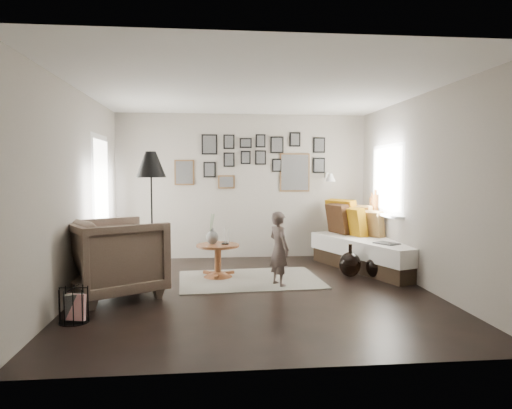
{
  "coord_description": "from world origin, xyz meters",
  "views": [
    {
      "loc": [
        -0.58,
        -5.86,
        1.55
      ],
      "look_at": [
        0.05,
        0.5,
        1.1
      ],
      "focal_mm": 32.0,
      "sensor_mm": 36.0,
      "label": 1
    }
  ],
  "objects": [
    {
      "name": "wall_left",
      "position": [
        -2.25,
        0.0,
        1.3
      ],
      "size": [
        0.0,
        4.8,
        4.8
      ],
      "primitive_type": "plane",
      "rotation": [
        1.57,
        0.0,
        1.57
      ],
      "color": "#9E968A",
      "rests_on": "ground"
    },
    {
      "name": "wall_back",
      "position": [
        0.0,
        2.4,
        1.3
      ],
      "size": [
        4.5,
        0.0,
        4.5
      ],
      "primitive_type": "plane",
      "rotation": [
        1.57,
        0.0,
        0.0
      ],
      "color": "#9E968A",
      "rests_on": "ground"
    },
    {
      "name": "child",
      "position": [
        0.34,
        0.24,
        0.51
      ],
      "size": [
        0.38,
        0.44,
        1.02
      ],
      "primitive_type": "imported",
      "rotation": [
        0.0,
        0.0,
        2.02
      ],
      "color": "brown",
      "rests_on": "ground"
    },
    {
      "name": "floor_lamp",
      "position": [
        -1.43,
        0.81,
        1.59
      ],
      "size": [
        0.43,
        0.43,
        1.85
      ],
      "rotation": [
        0.0,
        0.0,
        -0.41
      ],
      "color": "black",
      "rests_on": "ground"
    },
    {
      "name": "armchair_cushion",
      "position": [
        -1.74,
        -0.04,
        0.48
      ],
      "size": [
        0.61,
        0.61,
        0.2
      ],
      "primitive_type": "cube",
      "rotation": [
        -0.21,
        0.0,
        0.5
      ],
      "color": "silver",
      "rests_on": "armchair"
    },
    {
      "name": "door_left",
      "position": [
        -2.23,
        1.2,
        1.05
      ],
      "size": [
        0.0,
        2.14,
        2.14
      ],
      "color": "white",
      "rests_on": "wall_left"
    },
    {
      "name": "demijohn_small",
      "position": [
        1.82,
        0.55,
        0.17
      ],
      "size": [
        0.28,
        0.28,
        0.44
      ],
      "color": "black",
      "rests_on": "ground"
    },
    {
      "name": "daybed",
      "position": [
        2.0,
        1.24,
        0.34
      ],
      "size": [
        1.64,
        2.37,
        1.08
      ],
      "rotation": [
        0.0,
        0.0,
        0.36
      ],
      "color": "black",
      "rests_on": "ground"
    },
    {
      "name": "armchair",
      "position": [
        -1.77,
        -0.09,
        0.49
      ],
      "size": [
        1.46,
        1.45,
        0.98
      ],
      "primitive_type": "imported",
      "rotation": [
        0.0,
        0.0,
        2.11
      ],
      "color": "brown",
      "rests_on": "ground"
    },
    {
      "name": "magazine_on_daybed",
      "position": [
        2.0,
        0.59,
        0.5
      ],
      "size": [
        0.38,
        0.41,
        0.02
      ],
      "primitive_type": "cube",
      "rotation": [
        0.0,
        0.0,
        0.54
      ],
      "color": "black",
      "rests_on": "daybed"
    },
    {
      "name": "magazine_basket",
      "position": [
        -2.0,
        -1.07,
        0.18
      ],
      "size": [
        0.31,
        0.31,
        0.36
      ],
      "rotation": [
        0.0,
        0.0,
        -0.08
      ],
      "color": "black",
      "rests_on": "ground"
    },
    {
      "name": "window_right",
      "position": [
        2.18,
        1.34,
        0.93
      ],
      "size": [
        0.15,
        1.32,
        1.3
      ],
      "color": "white",
      "rests_on": "wall_right"
    },
    {
      "name": "pedestal_table",
      "position": [
        -0.49,
        0.81,
        0.23
      ],
      "size": [
        0.63,
        0.63,
        0.49
      ],
      "rotation": [
        0.0,
        0.0,
        0.14
      ],
      "color": "brown",
      "rests_on": "ground"
    },
    {
      "name": "ceiling",
      "position": [
        0.0,
        0.0,
        2.6
      ],
      "size": [
        4.8,
        4.8,
        0.0
      ],
      "primitive_type": "plane",
      "rotation": [
        3.14,
        0.0,
        0.0
      ],
      "color": "white",
      "rests_on": "wall_back"
    },
    {
      "name": "wall_sconce",
      "position": [
        1.55,
        2.13,
        1.46
      ],
      "size": [
        0.18,
        0.36,
        0.16
      ],
      "color": "white",
      "rests_on": "wall_back"
    },
    {
      "name": "wall_front",
      "position": [
        0.0,
        -2.4,
        1.3
      ],
      "size": [
        4.5,
        0.0,
        4.5
      ],
      "primitive_type": "plane",
      "rotation": [
        -1.57,
        0.0,
        0.0
      ],
      "color": "#9E968A",
      "rests_on": "ground"
    },
    {
      "name": "gallery_wall",
      "position": [
        0.29,
        2.38,
        1.74
      ],
      "size": [
        2.74,
        0.03,
        1.08
      ],
      "color": "brown",
      "rests_on": "wall_back"
    },
    {
      "name": "rug",
      "position": [
        -0.03,
        0.61,
        0.01
      ],
      "size": [
        2.09,
        1.53,
        0.01
      ],
      "primitive_type": "cube",
      "rotation": [
        0.0,
        0.0,
        0.06
      ],
      "color": "beige",
      "rests_on": "ground"
    },
    {
      "name": "ground",
      "position": [
        0.0,
        0.0,
        0.0
      ],
      "size": [
        4.8,
        4.8,
        0.0
      ],
      "primitive_type": "plane",
      "color": "black",
      "rests_on": "ground"
    },
    {
      "name": "candles",
      "position": [
        -0.38,
        0.81,
        0.61
      ],
      "size": [
        0.11,
        0.11,
        0.23
      ],
      "color": "black",
      "rests_on": "pedestal_table"
    },
    {
      "name": "wall_right",
      "position": [
        2.25,
        0.0,
        1.3
      ],
      "size": [
        0.0,
        4.8,
        4.8
      ],
      "primitive_type": "plane",
      "rotation": [
        1.57,
        0.0,
        -1.57
      ],
      "color": "#9E968A",
      "rests_on": "ground"
    },
    {
      "name": "demijohn_large",
      "position": [
        1.47,
        0.67,
        0.19
      ],
      "size": [
        0.32,
        0.32,
        0.48
      ],
      "color": "black",
      "rests_on": "ground"
    },
    {
      "name": "vase",
      "position": [
        -0.57,
        0.83,
        0.63
      ],
      "size": [
        0.18,
        0.18,
        0.45
      ],
      "color": "black",
      "rests_on": "pedestal_table"
    }
  ]
}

